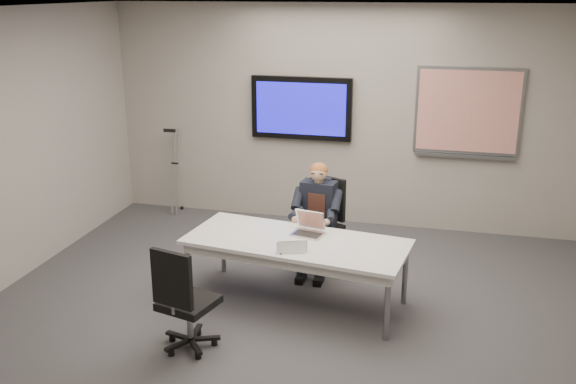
% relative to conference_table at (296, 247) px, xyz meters
% --- Properties ---
extents(floor, '(6.00, 6.00, 0.02)m').
position_rel_conference_table_xyz_m(floor, '(0.01, -0.61, -0.58)').
color(floor, '#38383B').
rests_on(floor, ground).
extents(ceiling, '(6.00, 6.00, 0.02)m').
position_rel_conference_table_xyz_m(ceiling, '(0.01, -0.61, 2.22)').
color(ceiling, silver).
rests_on(ceiling, wall_back).
extents(wall_back, '(6.00, 0.02, 2.80)m').
position_rel_conference_table_xyz_m(wall_back, '(0.01, 2.39, 0.82)').
color(wall_back, gray).
rests_on(wall_back, ground).
extents(conference_table, '(2.23, 1.17, 0.66)m').
position_rel_conference_table_xyz_m(conference_table, '(0.00, 0.00, 0.00)').
color(conference_table, silver).
rests_on(conference_table, ground).
extents(tv_display, '(1.30, 0.09, 0.80)m').
position_rel_conference_table_xyz_m(tv_display, '(-0.49, 2.33, 0.92)').
color(tv_display, black).
rests_on(tv_display, wall_back).
extents(whiteboard, '(1.25, 0.08, 1.10)m').
position_rel_conference_table_xyz_m(whiteboard, '(1.56, 2.36, 0.95)').
color(whiteboard, gray).
rests_on(whiteboard, wall_back).
extents(office_chair_far, '(0.62, 0.62, 0.98)m').
position_rel_conference_table_xyz_m(office_chair_far, '(0.05, 0.96, -0.27)').
color(office_chair_far, black).
rests_on(office_chair_far, ground).
extents(office_chair_near, '(0.56, 0.56, 0.97)m').
position_rel_conference_table_xyz_m(office_chair_near, '(-0.70, -1.07, -0.28)').
color(office_chair_near, black).
rests_on(office_chair_near, ground).
extents(seated_person, '(0.39, 0.67, 1.20)m').
position_rel_conference_table_xyz_m(seated_person, '(0.04, 0.73, -0.10)').
color(seated_person, '#1D2131').
rests_on(seated_person, office_chair_far).
extents(crutch, '(0.30, 0.62, 1.28)m').
position_rel_conference_table_xyz_m(crutch, '(-2.19, 2.18, 0.04)').
color(crutch, '#9FA2A6').
rests_on(crutch, ground).
extents(laptop, '(0.34, 0.34, 0.22)m').
position_rel_conference_table_xyz_m(laptop, '(0.08, 0.21, 0.13)').
color(laptop, silver).
rests_on(laptop, conference_table).
extents(name_tent, '(0.28, 0.16, 0.11)m').
position_rel_conference_table_xyz_m(name_tent, '(0.03, -0.29, 0.13)').
color(name_tent, silver).
rests_on(name_tent, conference_table).
extents(pen, '(0.05, 0.15, 0.01)m').
position_rel_conference_table_xyz_m(pen, '(-0.04, -0.31, 0.08)').
color(pen, black).
rests_on(pen, conference_table).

